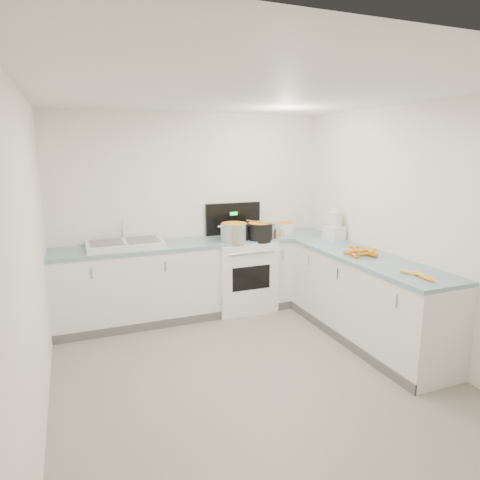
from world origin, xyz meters
name	(u,v)px	position (x,y,z in m)	size (l,w,h in m)	color
floor	(254,377)	(0.00, 0.00, 0.00)	(3.50, 4.00, 0.00)	gray
ceiling	(256,93)	(0.00, 0.00, 2.50)	(3.50, 4.00, 0.00)	white
wall_back	(193,213)	(0.00, 2.00, 1.25)	(3.50, 2.50, 0.00)	white
wall_front	(439,338)	(0.00, -2.00, 1.25)	(3.50, 2.50, 0.00)	white
wall_left	(31,265)	(-1.75, 0.00, 1.25)	(4.00, 2.50, 0.00)	white
wall_right	(413,231)	(1.75, 0.00, 1.25)	(4.00, 2.50, 0.00)	white
counter_back	(200,277)	(0.00, 1.70, 0.47)	(3.50, 0.62, 0.94)	white
counter_right	(365,298)	(1.45, 0.30, 0.47)	(0.62, 2.20, 0.94)	white
stove	(241,273)	(0.55, 1.69, 0.47)	(0.76, 0.65, 1.36)	white
sink	(125,244)	(-0.90, 1.70, 0.98)	(0.86, 0.52, 0.31)	white
steel_pot	(234,233)	(0.40, 1.53, 1.04)	(0.34, 0.34, 0.25)	silver
black_pot	(260,232)	(0.74, 1.52, 1.03)	(0.32, 0.32, 0.23)	black
wooden_spoon	(260,222)	(0.74, 1.52, 1.16)	(0.02, 0.02, 0.44)	#AD7A47
mixing_bowl	(285,228)	(1.24, 1.81, 1.01)	(0.29, 0.29, 0.13)	white
extract_bottle	(275,235)	(0.94, 1.50, 0.99)	(0.04, 0.04, 0.09)	#593319
spice_jar	(281,233)	(1.06, 1.55, 0.99)	(0.06, 0.06, 0.10)	#E5B266
food_processor	(334,226)	(1.60, 1.17, 1.11)	(0.22, 0.26, 0.39)	white
carrot_pile	(363,252)	(1.43, 0.36, 0.97)	(0.50, 0.41, 0.08)	#FAA01E
peeled_carrots	(423,276)	(1.39, -0.52, 0.96)	(0.16, 0.41, 0.04)	#FFA826
peelings	(105,243)	(-1.12, 1.67, 1.02)	(0.22, 0.23, 0.01)	tan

